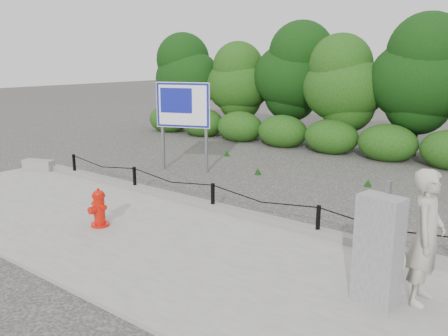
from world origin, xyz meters
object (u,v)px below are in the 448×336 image
object	(u,v)px
fire_hydrant	(99,208)
utility_cabinet	(378,251)
pedestrian	(424,239)
advertising_sign	(183,109)
concrete_block	(39,165)

from	to	relation	value
fire_hydrant	utility_cabinet	xyz separation A→B (m)	(5.35, 0.41, 0.39)
pedestrian	utility_cabinet	bearing A→B (deg)	130.26
pedestrian	advertising_sign	bearing A→B (deg)	60.51
concrete_block	advertising_sign	xyz separation A→B (m)	(3.22, 2.77, 1.61)
advertising_sign	utility_cabinet	bearing A→B (deg)	-51.36
utility_cabinet	advertising_sign	bearing A→B (deg)	159.92
fire_hydrant	concrete_block	distance (m)	5.61
concrete_block	utility_cabinet	xyz separation A→B (m)	(10.63, -1.47, 0.60)
pedestrian	concrete_block	size ratio (longest dim) A/B	2.00
fire_hydrant	utility_cabinet	bearing A→B (deg)	9.46
pedestrian	utility_cabinet	xyz separation A→B (m)	(-0.44, -0.43, -0.14)
pedestrian	concrete_block	xyz separation A→B (m)	(-11.08, 1.04, -0.75)
fire_hydrant	concrete_block	size ratio (longest dim) A/B	0.83
concrete_block	utility_cabinet	bearing A→B (deg)	-7.85
concrete_block	utility_cabinet	size ratio (longest dim) A/B	0.56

